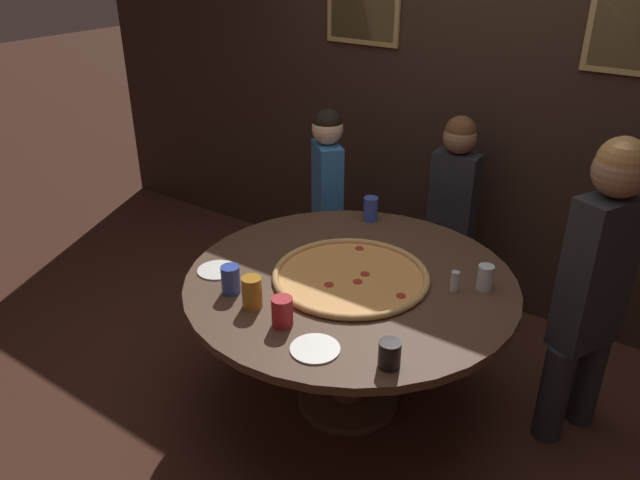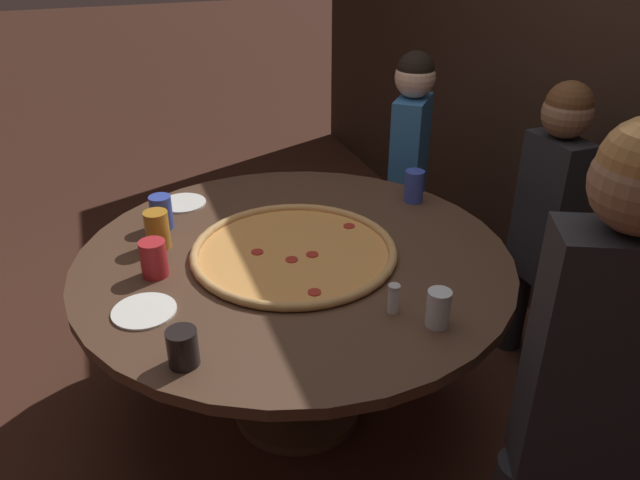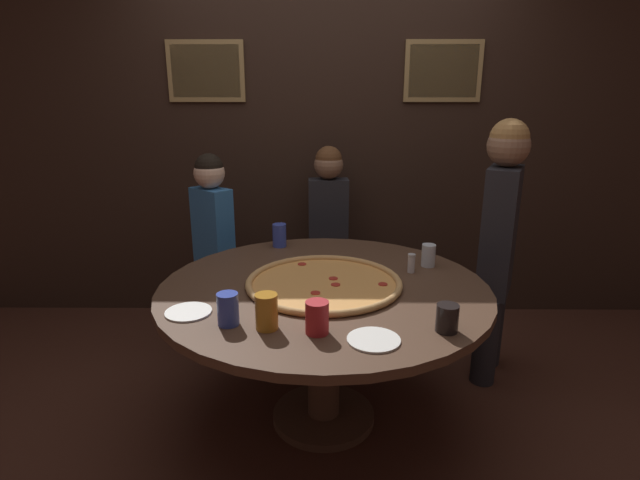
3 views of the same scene
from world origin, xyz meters
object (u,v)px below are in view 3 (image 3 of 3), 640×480
Objects in this scene: dining_table at (323,311)px; white_plate_far_back at (188,312)px; drink_cup_near_right at (428,255)px; drink_cup_far_left at (227,309)px; diner_centre_back at (328,228)px; drink_cup_centre_back at (446,318)px; diner_side_right at (498,237)px; drink_cup_front_edge at (279,235)px; giant_pizza at (323,283)px; drink_cup_beside_pizza at (316,317)px; drink_cup_by_shaker at (266,312)px; white_plate_left_side at (373,340)px; condiment_shaker at (411,263)px; diner_side_left at (213,240)px.

dining_table is 8.12× the size of white_plate_far_back.
drink_cup_far_left is at bearing -143.20° from drink_cup_near_right.
drink_cup_near_right is 0.09× the size of diner_centre_back.
drink_cup_centre_back is 0.92× the size of drink_cup_near_right.
drink_cup_far_left is 0.10× the size of diner_centre_back.
diner_centre_back is (0.41, 1.49, -0.08)m from drink_cup_far_left.
drink_cup_far_left is at bearing -31.57° from diner_side_right.
drink_cup_front_edge is (-0.26, 0.61, 0.20)m from dining_table.
white_plate_far_back is 0.15× the size of diner_centre_back.
drink_cup_centre_back is (0.73, -1.08, -0.01)m from drink_cup_front_edge.
giant_pizza is 5.68× the size of drink_cup_far_left.
diner_centre_back is (-0.44, 1.54, -0.07)m from drink_cup_centre_back.
diner_side_right is at bearing -6.98° from drink_cup_front_edge.
white_plate_far_back is (-0.54, 0.17, -0.06)m from drink_cup_beside_pizza.
giant_pizza is 0.64m from white_plate_far_back.
diner_centre_back is at bearing -97.70° from diner_side_right.
drink_cup_far_left is at bearing 176.59° from drink_cup_centre_back.
drink_cup_far_left is at bearing -96.27° from drink_cup_front_edge.
drink_cup_centre_back is (0.47, -0.47, 0.19)m from dining_table.
drink_cup_by_shaker is at bearing -21.87° from white_plate_far_back.
diner_side_right is at bearing 33.04° from drink_cup_far_left.
drink_cup_near_right reaches higher than giant_pizza.
drink_cup_near_right is 0.92× the size of drink_cup_beside_pizza.
drink_cup_near_right is at bearing 121.31° from diner_centre_back.
drink_cup_near_right is at bearing 52.99° from drink_cup_beside_pizza.
white_plate_far_back is (-0.19, 0.10, -0.06)m from drink_cup_far_left.
giant_pizza is 5.78× the size of drink_cup_beside_pizza.
white_plate_left_side is at bearing -164.45° from drink_cup_centre_back.
drink_cup_front_edge is at bearing 71.99° from white_plate_far_back.
diner_side_right reaches higher than condiment_shaker.
diner_centre_back is 0.86× the size of diner_side_right.
condiment_shaker is at bearing -168.51° from diner_side_left.
drink_cup_front_edge is 0.68× the size of white_plate_left_side.
drink_cup_beside_pizza is at bearing -127.01° from drink_cup_near_right.
drink_cup_front_edge is 1.06× the size of drink_cup_beside_pizza.
drink_cup_centre_back is (0.47, -0.47, 0.04)m from giant_pizza.
diner_side_left reaches higher than drink_cup_front_edge.
diner_side_left is 0.85× the size of diner_side_right.
white_plate_left_side is 1.62m from diner_side_left.
drink_cup_beside_pizza is 0.10× the size of diner_centre_back.
diner_side_right is at bearing 27.98° from condiment_shaker.
diner_side_left is at bearing 156.54° from drink_cup_near_right.
drink_cup_far_left is 0.10× the size of diner_side_left.
white_plate_left_side is (-0.29, -0.08, -0.05)m from drink_cup_centre_back.
white_plate_far_back is 0.97× the size of white_plate_left_side.
drink_cup_near_right is 0.95m from drink_cup_beside_pizza.
dining_table is at bearing 135.33° from drink_cup_centre_back.
diner_centre_back is at bearing 74.79° from drink_cup_far_left.
drink_cup_front_edge is 1.16× the size of drink_cup_near_right.
giant_pizza is 1.08m from diner_side_right.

